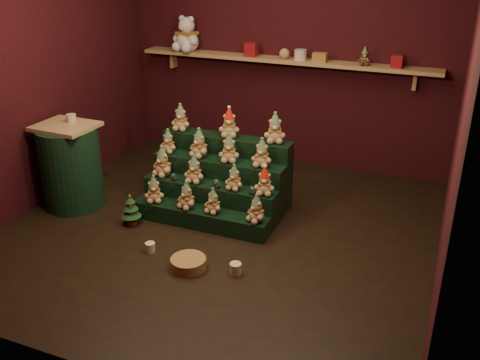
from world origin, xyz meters
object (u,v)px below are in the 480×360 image
at_px(snow_globe_a, 174,177).
at_px(snow_globe_b, 216,184).
at_px(wicker_basket, 188,263).
at_px(side_table, 71,166).
at_px(snow_globe_c, 252,190).
at_px(mini_christmas_tree, 131,209).
at_px(mug_left, 150,247).
at_px(brown_bear, 364,57).
at_px(mug_right, 236,269).
at_px(riser_tier_front, 200,218).
at_px(white_bear, 187,29).

height_order(snow_globe_a, snow_globe_b, snow_globe_b).
bearing_deg(wicker_basket, side_table, 159.23).
bearing_deg(snow_globe_c, snow_globe_a, 180.00).
bearing_deg(mini_christmas_tree, mug_left, -40.83).
relative_size(snow_globe_c, brown_bear, 0.43).
bearing_deg(snow_globe_a, mug_right, -38.37).
relative_size(mini_christmas_tree, brown_bear, 1.75).
height_order(snow_globe_c, mini_christmas_tree, snow_globe_c).
bearing_deg(side_table, mug_left, -21.27).
bearing_deg(riser_tier_front, snow_globe_b, 56.32).
xyz_separation_m(snow_globe_b, brown_bear, (1.04, 1.67, 1.01)).
xyz_separation_m(mini_christmas_tree, brown_bear, (1.79, 2.06, 1.25)).
distance_m(snow_globe_a, wicker_basket, 1.12).
bearing_deg(snow_globe_b, mug_left, -112.06).
xyz_separation_m(snow_globe_c, brown_bear, (0.66, 1.67, 1.01)).
distance_m(snow_globe_c, wicker_basket, 0.97).
distance_m(riser_tier_front, side_table, 1.49).
bearing_deg(wicker_basket, mini_christmas_tree, 151.14).
height_order(snow_globe_b, side_table, side_table).
bearing_deg(snow_globe_a, side_table, -167.58).
xyz_separation_m(riser_tier_front, mug_right, (0.64, -0.64, -0.04)).
distance_m(snow_globe_a, side_table, 1.10).
bearing_deg(snow_globe_b, side_table, -171.30).
height_order(riser_tier_front, side_table, side_table).
relative_size(riser_tier_front, mug_left, 15.60).
distance_m(snow_globe_b, mug_left, 0.91).
xyz_separation_m(mug_right, brown_bear, (0.50, 2.47, 1.37)).
bearing_deg(white_bear, brown_bear, 15.91).
xyz_separation_m(mug_left, mug_right, (0.85, -0.03, 0.01)).
bearing_deg(snow_globe_c, white_bear, 132.29).
distance_m(riser_tier_front, mug_left, 0.64).
bearing_deg(snow_globe_c, wicker_basket, -105.55).
distance_m(snow_globe_c, mini_christmas_tree, 1.21).
height_order(wicker_basket, white_bear, white_bear).
xyz_separation_m(mug_left, brown_bear, (1.35, 2.44, 1.37)).
distance_m(snow_globe_b, snow_globe_c, 0.37).
bearing_deg(white_bear, side_table, -86.06).
distance_m(snow_globe_c, mug_left, 1.09).
bearing_deg(side_table, mini_christmas_tree, -8.77).
bearing_deg(wicker_basket, white_bear, 116.63).
height_order(riser_tier_front, mini_christmas_tree, mini_christmas_tree).
bearing_deg(mug_right, snow_globe_b, 123.91).
xyz_separation_m(side_table, wicker_basket, (1.68, -0.64, -0.39)).
height_order(side_table, wicker_basket, side_table).
relative_size(riser_tier_front, brown_bear, 7.26).
xyz_separation_m(snow_globe_c, mug_left, (-0.69, -0.77, -0.36)).
relative_size(snow_globe_c, mug_left, 0.93).
xyz_separation_m(wicker_basket, white_bear, (-1.28, 2.55, 1.54)).
bearing_deg(side_table, wicker_basket, -18.82).
relative_size(snow_globe_b, white_bear, 0.18).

